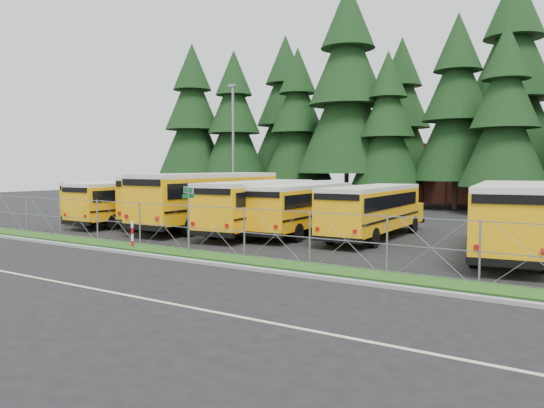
{
  "coord_description": "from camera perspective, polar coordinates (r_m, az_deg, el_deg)",
  "views": [
    {
      "loc": [
        14.5,
        -18.07,
        3.61
      ],
      "look_at": [
        0.06,
        4.0,
        1.77
      ],
      "focal_mm": 35.0,
      "sensor_mm": 36.0,
      "label": 1
    }
  ],
  "objects": [
    {
      "name": "chainlink_fence",
      "position": [
        22.55,
        -7.1,
        -2.69
      ],
      "size": [
        44.0,
        0.1,
        2.0
      ],
      "primitive_type": null,
      "color": "gray",
      "rests_on": "ground"
    },
    {
      "name": "conifer_5",
      "position": [
        48.59,
        19.25,
        9.37
      ],
      "size": [
        7.55,
        7.55,
        16.69
      ],
      "primitive_type": null,
      "color": "black",
      "rests_on": "ground"
    },
    {
      "name": "bus_3",
      "position": [
        31.29,
        -6.36,
        0.34
      ],
      "size": [
        3.24,
        12.48,
        3.25
      ],
      "primitive_type": null,
      "rotation": [
        0.0,
        0.0,
        0.03
      ],
      "color": "#FFA708",
      "rests_on": "ground"
    },
    {
      "name": "conifer_0",
      "position": [
        58.67,
        -8.53,
        8.68
      ],
      "size": [
        7.64,
        7.64,
        16.89
      ],
      "primitive_type": null,
      "color": "black",
      "rests_on": "ground"
    },
    {
      "name": "street_sign",
      "position": [
        21.82,
        -8.97,
        -0.2
      ],
      "size": [
        0.79,
        0.52,
        2.81
      ],
      "color": "gray",
      "rests_on": "ground"
    },
    {
      "name": "bus_5",
      "position": [
        28.5,
        3.48,
        -0.57
      ],
      "size": [
        3.11,
        10.41,
        2.69
      ],
      "primitive_type": null,
      "rotation": [
        0.0,
        0.0,
        0.07
      ],
      "color": "#FFA708",
      "rests_on": "ground"
    },
    {
      "name": "bus_1",
      "position": [
        34.46,
        -14.21,
        0.09
      ],
      "size": [
        2.56,
        10.24,
        2.68
      ],
      "primitive_type": null,
      "rotation": [
        0.0,
        0.0,
        0.01
      ],
      "color": "#FFA708",
      "rests_on": "ground"
    },
    {
      "name": "conifer_3",
      "position": [
        50.99,
        8.11,
        11.57
      ],
      "size": [
        9.37,
        9.37,
        20.73
      ],
      "primitive_type": null,
      "color": "black",
      "rests_on": "ground"
    },
    {
      "name": "conifer_4",
      "position": [
        48.2,
        12.31,
        7.81
      ],
      "size": [
        6.23,
        6.23,
        13.79
      ],
      "primitive_type": null,
      "color": "black",
      "rests_on": "ground"
    },
    {
      "name": "bus_4",
      "position": [
        28.69,
        -1.14,
        -0.37
      ],
      "size": [
        3.69,
        11.08,
        2.85
      ],
      "primitive_type": null,
      "rotation": [
        0.0,
        0.0,
        0.1
      ],
      "color": "#FFA708",
      "rests_on": "ground"
    },
    {
      "name": "conifer_1",
      "position": [
        56.4,
        -4.11,
        8.34
      ],
      "size": [
        7.14,
        7.14,
        15.79
      ],
      "primitive_type": null,
      "color": "black",
      "rests_on": "ground"
    },
    {
      "name": "bus_2",
      "position": [
        33.66,
        -8.09,
        0.42
      ],
      "size": [
        3.0,
        11.78,
        3.07
      ],
      "primitive_type": null,
      "rotation": [
        0.0,
        0.0,
        0.02
      ],
      "color": "#FFA708",
      "rests_on": "ground"
    },
    {
      "name": "bus_0",
      "position": [
        37.53,
        -15.2,
        0.37
      ],
      "size": [
        3.02,
        10.26,
        2.66
      ],
      "primitive_type": null,
      "rotation": [
        0.0,
        0.0,
        0.06
      ],
      "color": "#FFA708",
      "rests_on": "ground"
    },
    {
      "name": "conifer_11",
      "position": [
        56.59,
        13.72,
        8.75
      ],
      "size": [
        7.6,
        7.6,
        16.81
      ],
      "primitive_type": null,
      "color": "black",
      "rests_on": "ground"
    },
    {
      "name": "road_lane_line",
      "position": [
        18.02,
        -21.76,
        -7.84
      ],
      "size": [
        50.0,
        0.12,
        0.01
      ],
      "primitive_type": "cube",
      "color": "beige",
      "rests_on": "ground"
    },
    {
      "name": "grass_verge",
      "position": [
        22.16,
        -8.26,
        -5.35
      ],
      "size": [
        50.0,
        1.4,
        0.06
      ],
      "primitive_type": "cube",
      "color": "#1F4A15",
      "rests_on": "ground"
    },
    {
      "name": "ground",
      "position": [
        23.45,
        -5.5,
        -4.88
      ],
      "size": [
        120.0,
        120.0,
        0.0
      ],
      "primitive_type": "plane",
      "color": "black",
      "rests_on": "ground"
    },
    {
      "name": "conifer_6",
      "position": [
        44.05,
        23.75,
        8.36
      ],
      "size": [
        6.53,
        6.53,
        14.44
      ],
      "primitive_type": null,
      "color": "black",
      "rests_on": "ground"
    },
    {
      "name": "brick_building",
      "position": [
        58.69,
        24.9,
        3.03
      ],
      "size": [
        22.0,
        10.0,
        6.0
      ],
      "primitive_type": "cube",
      "color": "brown",
      "rests_on": "ground"
    },
    {
      "name": "striped_bollard",
      "position": [
        24.64,
        -14.8,
        -3.16
      ],
      "size": [
        0.11,
        0.11,
        1.2
      ],
      "primitive_type": "cylinder",
      "color": "#B20C0C",
      "rests_on": "ground"
    },
    {
      "name": "conifer_12",
      "position": [
        52.17,
        24.43,
        11.27
      ],
      "size": [
        9.53,
        9.53,
        21.08
      ],
      "primitive_type": null,
      "color": "black",
      "rests_on": "ground"
    },
    {
      "name": "bus_6",
      "position": [
        27.14,
        10.92,
        -0.89
      ],
      "size": [
        2.83,
        10.28,
        2.67
      ],
      "primitive_type": null,
      "rotation": [
        0.0,
        0.0,
        0.04
      ],
      "color": "#FFA708",
      "rests_on": "ground"
    },
    {
      "name": "bus_east",
      "position": [
        23.5,
        24.42,
        -1.57
      ],
      "size": [
        4.25,
        11.56,
        2.96
      ],
      "primitive_type": null,
      "rotation": [
        0.0,
        0.0,
        0.14
      ],
      "color": "#FFA708",
      "rests_on": "ground"
    },
    {
      "name": "light_standard",
      "position": [
        42.55,
        -4.2,
        6.53
      ],
      "size": [
        0.7,
        0.35,
        10.14
      ],
      "color": "gray",
      "rests_on": "ground"
    },
    {
      "name": "conifer_10",
      "position": [
        60.03,
        1.44,
        9.26
      ],
      "size": [
        8.24,
        8.24,
        18.23
      ],
      "primitive_type": null,
      "color": "black",
      "rests_on": "ground"
    },
    {
      "name": "conifer_2",
      "position": [
        54.73,
        2.76,
        8.44
      ],
      "size": [
        7.1,
        7.1,
        15.71
      ],
      "primitive_type": null,
      "color": "black",
      "rests_on": "ground"
    },
    {
      "name": "curb",
      "position": [
        21.14,
        -10.78,
        -5.75
      ],
      "size": [
        50.0,
        0.25,
        0.12
      ],
      "primitive_type": "cube",
      "color": "gray",
      "rests_on": "ground"
    }
  ]
}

